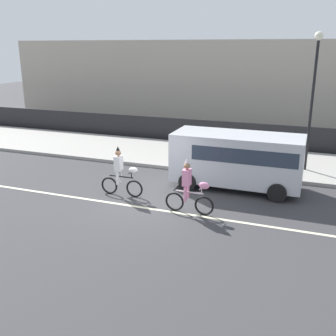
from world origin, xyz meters
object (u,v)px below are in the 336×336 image
at_px(parade_cyclist_zebra, 122,174).
at_px(street_lamp_post, 314,82).
at_px(parade_cyclist_pink, 190,190).
at_px(parked_van_silver, 239,157).

bearing_deg(parade_cyclist_zebra, street_lamp_post, 40.40).
relative_size(parade_cyclist_pink, street_lamp_post, 0.33).
distance_m(parade_cyclist_zebra, parked_van_silver, 4.62).
relative_size(parade_cyclist_zebra, parked_van_silver, 0.38).
bearing_deg(street_lamp_post, parked_van_silver, -128.79).
distance_m(parade_cyclist_zebra, street_lamp_post, 8.94).
distance_m(parked_van_silver, street_lamp_post, 4.75).
relative_size(parade_cyclist_zebra, street_lamp_post, 0.33).
distance_m(parade_cyclist_pink, parked_van_silver, 3.26).
height_order(parade_cyclist_pink, parked_van_silver, parked_van_silver).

